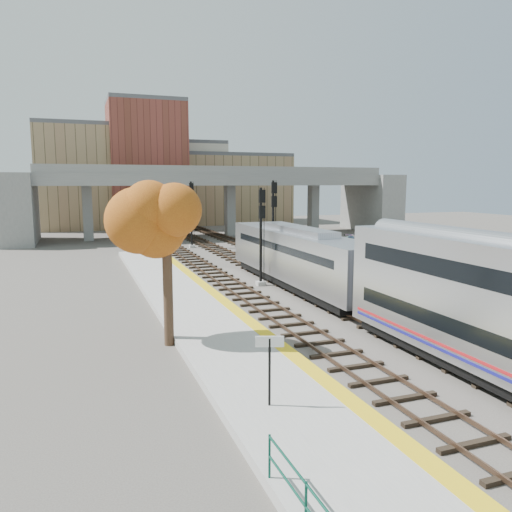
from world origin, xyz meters
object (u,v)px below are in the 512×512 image
object	(u,v)px
signal_mast_far	(192,214)
tree	(166,222)
car_c	(357,240)
car_a	(324,250)
signal_mast_near	(261,238)
car_b	(332,245)
locomotive	(297,256)
signal_mast_mid	(273,223)

from	to	relation	value
signal_mast_far	tree	size ratio (longest dim) A/B	0.99
car_c	car_a	bearing A→B (deg)	-137.75
signal_mast_near	signal_mast_far	size ratio (longest dim) A/B	0.94
signal_mast_far	car_b	distance (m)	16.10
locomotive	signal_mast_mid	world-z (taller)	signal_mast_mid
signal_mast_mid	tree	size ratio (longest dim) A/B	0.99
tree	signal_mast_far	bearing A→B (deg)	75.61
car_c	tree	bearing A→B (deg)	-132.54
signal_mast_far	tree	bearing A→B (deg)	-104.39
signal_mast_far	locomotive	bearing A→B (deg)	-85.01
locomotive	car_b	xyz separation A→B (m)	(11.72, 16.48, -1.70)
locomotive	car_a	xyz separation A→B (m)	(8.77, 12.58, -1.57)
signal_mast_near	car_b	distance (m)	20.55
tree	car_a	world-z (taller)	tree
signal_mast_near	signal_mast_mid	bearing A→B (deg)	62.52
signal_mast_far	car_b	xyz separation A→B (m)	(13.82, -7.59, -3.23)
signal_mast_mid	car_a	xyz separation A→B (m)	(6.77, 3.14, -3.13)
locomotive	car_b	size ratio (longest dim) A/B	5.85
signal_mast_mid	tree	bearing A→B (deg)	-123.90
tree	car_b	bearing A→B (deg)	49.17
locomotive	signal_mast_far	distance (m)	24.21
signal_mast_mid	signal_mast_far	size ratio (longest dim) A/B	1.01
signal_mast_far	signal_mast_near	bearing A→B (deg)	-90.00
car_a	car_b	world-z (taller)	car_a
car_c	signal_mast_mid	bearing A→B (deg)	-144.50
signal_mast_mid	car_c	xyz separation A→B (m)	(14.84, 10.28, -3.24)
signal_mast_mid	car_c	distance (m)	18.34
signal_mast_near	car_a	bearing A→B (deg)	45.43
signal_mast_far	car_c	distance (m)	19.70
signal_mast_near	locomotive	bearing A→B (deg)	-36.40
signal_mast_far	car_c	size ratio (longest dim) A/B	1.94
signal_mast_mid	car_a	bearing A→B (deg)	24.93
signal_mast_mid	signal_mast_far	bearing A→B (deg)	105.65
signal_mast_near	signal_mast_far	distance (m)	22.52
signal_mast_mid	car_c	size ratio (longest dim) A/B	1.95
signal_mast_near	car_a	world-z (taller)	signal_mast_near
car_b	car_c	distance (m)	6.05
signal_mast_mid	signal_mast_near	bearing A→B (deg)	-117.48
tree	car_a	bearing A→B (deg)	48.56
locomotive	car_c	xyz separation A→B (m)	(16.84, 19.71, -1.68)
signal_mast_mid	car_b	xyz separation A→B (m)	(9.72, 7.05, -3.27)
tree	car_c	xyz separation A→B (m)	(27.55, 29.19, -5.04)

